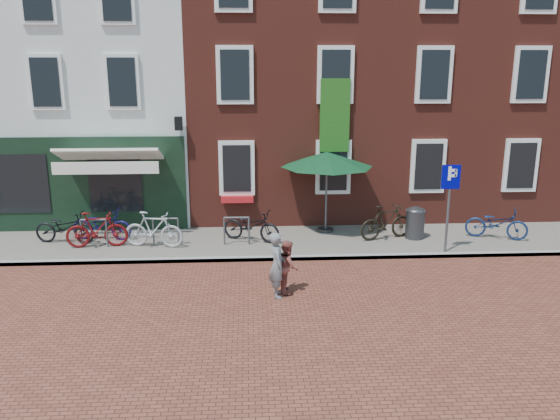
{
  "coord_description": "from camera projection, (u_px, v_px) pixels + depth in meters",
  "views": [
    {
      "loc": [
        0.87,
        -14.21,
        5.12
      ],
      "look_at": [
        1.7,
        0.48,
        1.29
      ],
      "focal_mm": 36.11,
      "sensor_mm": 36.0,
      "label": 1
    }
  ],
  "objects": [
    {
      "name": "building_brick_mid",
      "position": [
        278.0,
        67.0,
        20.59
      ],
      "size": [
        6.0,
        8.0,
        10.0
      ],
      "primitive_type": "cube",
      "color": "maroon",
      "rests_on": "ground"
    },
    {
      "name": "building_stucco",
      "position": [
        85.0,
        81.0,
        20.33
      ],
      "size": [
        8.0,
        8.0,
        9.0
      ],
      "primitive_type": "cube",
      "color": "silver",
      "rests_on": "ground"
    },
    {
      "name": "bicycle_0",
      "position": [
        65.0,
        227.0,
        16.17
      ],
      "size": [
        1.83,
        0.87,
        0.92
      ],
      "primitive_type": "imported",
      "rotation": [
        0.0,
        0.0,
        1.42
      ],
      "color": "black",
      "rests_on": "sidewalk"
    },
    {
      "name": "bicycle_2",
      "position": [
        102.0,
        224.0,
        16.47
      ],
      "size": [
        1.82,
        0.83,
        0.92
      ],
      "primitive_type": "imported",
      "rotation": [
        0.0,
        0.0,
        1.45
      ],
      "color": "#17114C",
      "rests_on": "sidewalk"
    },
    {
      "name": "woman",
      "position": [
        277.0,
        265.0,
        12.61
      ],
      "size": [
        0.42,
        0.58,
        1.5
      ],
      "primitive_type": "imported",
      "rotation": [
        0.0,
        0.0,
        1.68
      ],
      "color": "slate",
      "rests_on": "ground"
    },
    {
      "name": "boy",
      "position": [
        288.0,
        266.0,
        12.92
      ],
      "size": [
        0.52,
        0.64,
        1.23
      ],
      "primitive_type": "imported",
      "rotation": [
        0.0,
        0.0,
        1.66
      ],
      "color": "#98473E",
      "rests_on": "ground"
    },
    {
      "name": "bicycle_4",
      "position": [
        251.0,
        226.0,
        16.35
      ],
      "size": [
        1.85,
        1.29,
        0.92
      ],
      "primitive_type": "imported",
      "rotation": [
        0.0,
        0.0,
        1.14
      ],
      "color": "black",
      "rests_on": "sidewalk"
    },
    {
      "name": "parking_sign",
      "position": [
        450.0,
        193.0,
        15.1
      ],
      "size": [
        0.5,
        0.08,
        2.43
      ],
      "color": "#4C4C4F",
      "rests_on": "sidewalk"
    },
    {
      "name": "bicycle_1",
      "position": [
        97.0,
        230.0,
        15.77
      ],
      "size": [
        1.74,
        0.63,
        1.02
      ],
      "primitive_type": "imported",
      "rotation": [
        0.0,
        0.0,
        1.66
      ],
      "color": "#5F0B0C",
      "rests_on": "sidewalk"
    },
    {
      "name": "litter_bin",
      "position": [
        415.0,
        221.0,
        16.6
      ],
      "size": [
        0.55,
        0.55,
        1.01
      ],
      "color": "#3A3A3D",
      "rests_on": "sidewalk"
    },
    {
      "name": "building_brick_right",
      "position": [
        439.0,
        67.0,
        20.91
      ],
      "size": [
        6.0,
        8.0,
        10.0
      ],
      "primitive_type": "cube",
      "color": "maroon",
      "rests_on": "ground"
    },
    {
      "name": "parasol",
      "position": [
        327.0,
        156.0,
        16.85
      ],
      "size": [
        2.79,
        2.79,
        2.57
      ],
      "color": "#4C4C4F",
      "rests_on": "sidewalk"
    },
    {
      "name": "bicycle_5",
      "position": [
        386.0,
        222.0,
        16.53
      ],
      "size": [
        1.77,
        0.99,
        1.02
      ],
      "primitive_type": "imported",
      "rotation": [
        0.0,
        0.0,
        1.89
      ],
      "color": "black",
      "rests_on": "sidewalk"
    },
    {
      "name": "ground",
      "position": [
        217.0,
        262.0,
        14.97
      ],
      "size": [
        80.0,
        80.0,
        0.0
      ],
      "primitive_type": "plane",
      "color": "brown"
    },
    {
      "name": "bicycle_3",
      "position": [
        154.0,
        229.0,
        15.8
      ],
      "size": [
        1.77,
        0.81,
        1.02
      ],
      "primitive_type": "imported",
      "rotation": [
        0.0,
        0.0,
        1.37
      ],
      "color": "#A9A9AB",
      "rests_on": "sidewalk"
    },
    {
      "name": "bicycle_6",
      "position": [
        497.0,
        223.0,
        16.58
      ],
      "size": [
        1.86,
        1.23,
        0.92
      ],
      "primitive_type": "imported",
      "rotation": [
        0.0,
        0.0,
        1.18
      ],
      "color": "#122249",
      "rests_on": "sidewalk"
    },
    {
      "name": "sidewalk",
      "position": [
        254.0,
        243.0,
        16.46
      ],
      "size": [
        24.0,
        3.0,
        0.1
      ],
      "primitive_type": "cube",
      "color": "slate",
      "rests_on": "ground"
    }
  ]
}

